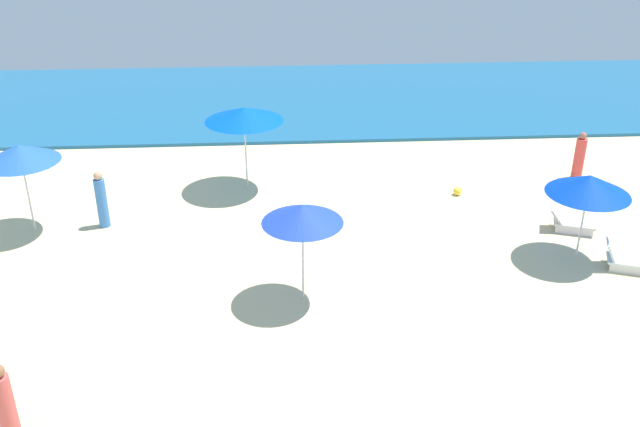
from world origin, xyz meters
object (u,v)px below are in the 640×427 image
Objects in this scene: lounge_chair_4_0 at (571,222)px; beachgoer_3 at (579,157)px; umbrella_2 at (302,214)px; beachgoer_1 at (102,200)px; lounge_chair_4_1 at (627,259)px; umbrella_1 at (244,114)px; umbrella_4 at (589,185)px; beach_ball_0 at (457,191)px; beachgoer_0 at (6,407)px; umbrella_0 at (20,153)px.

lounge_chair_4_0 is 0.87× the size of beachgoer_3.
beachgoer_3 is at bearing 35.43° from umbrella_2.
beachgoer_1 reaches higher than lounge_chair_4_0.
lounge_chair_4_1 is at bearing -143.64° from lounge_chair_4_0.
umbrella_2 is 1.56× the size of beachgoer_3.
umbrella_1 is 1.07× the size of umbrella_2.
beach_ball_0 is (-2.19, 3.97, -1.94)m from umbrella_4.
umbrella_2 is 6.99m from beachgoer_0.
beachgoer_0 reaches higher than beachgoer_1.
beach_ball_0 is (10.30, 9.77, -0.70)m from beachgoer_0.
beachgoer_1 reaches higher than beachgoer_3.
beachgoer_1 is at bearing -149.32° from umbrella_1.
lounge_chair_4_1 is at bearing -31.52° from umbrella_4.
beach_ball_0 is at bearing -22.88° from beachgoer_3.
umbrella_2 reaches higher than umbrella_4.
umbrella_2 is 1.80× the size of lounge_chair_4_0.
beachgoer_3 reaches higher than beach_ball_0.
beachgoer_0 is (2.01, -8.22, -1.48)m from umbrella_0.
umbrella_1 is 11.36m from lounge_chair_4_1.
umbrella_2 is 7.32m from umbrella_4.
beachgoer_0 is at bearing -0.05° from beachgoer_3.
umbrella_0 is 16.74m from beachgoer_3.
umbrella_0 is 1.53× the size of beachgoer_1.
lounge_chair_4_1 is 5.61m from beach_ball_0.
umbrella_0 is 8.59m from beachgoer_0.
beachgoer_0 reaches higher than lounge_chair_4_0.
lounge_chair_4_1 is at bearing -55.05° from beach_ball_0.
umbrella_2 is at bearing 106.41° from beachgoer_1.
beachgoer_0 is at bearing 138.78° from lounge_chair_4_0.
lounge_chair_4_0 is 14.79m from beachgoer_0.
beachgoer_3 is (14.56, 2.43, -0.06)m from beachgoer_1.
umbrella_0 is at bearing -27.91° from beachgoer_3.
umbrella_2 reaches higher than lounge_chair_4_0.
umbrella_4 is 9.08× the size of beach_ball_0.
beachgoer_3 is at bearing 68.59° from umbrella_4.
umbrella_0 is at bearing 170.55° from umbrella_4.
lounge_chair_4_0 is at bearing 75.21° from umbrella_4.
umbrella_2 is (1.49, -6.40, -0.19)m from umbrella_1.
beachgoer_3 is at bearing 0.28° from beachgoer_0.
beachgoer_3 is (0.94, 5.63, 0.47)m from lounge_chair_4_1.
beachgoer_1 is (1.90, 0.15, -1.51)m from umbrella_0.
beachgoer_1 is at bearing 143.23° from umbrella_2.
umbrella_2 is 8.35m from lounge_chair_4_0.
lounge_chair_4_1 is at bearing -15.55° from beachgoer_0.
beach_ball_0 is at bearing 118.87° from umbrella_4.
umbrella_4 is 1.71× the size of lounge_chair_4_0.
umbrella_2 reaches higher than beachgoer_0.
umbrella_1 is 11.49m from beachgoer_0.
umbrella_4 is (14.50, -2.41, -0.24)m from umbrella_0.
umbrella_0 is 14.70m from umbrella_4.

